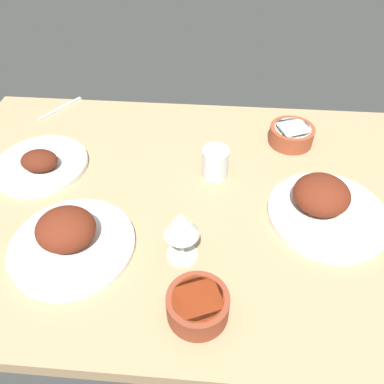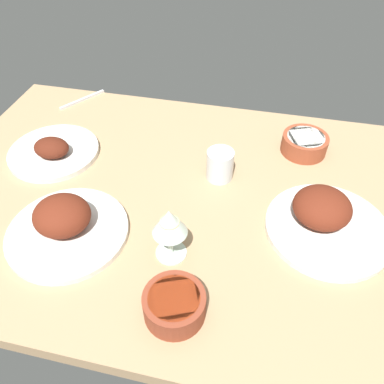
{
  "view_description": "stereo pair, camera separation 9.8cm",
  "coord_description": "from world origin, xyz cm",
  "px_view_note": "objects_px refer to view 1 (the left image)",
  "views": [
    {
      "loc": [
        5.72,
        -69.93,
        74.31
      ],
      "look_at": [
        0.0,
        0.0,
        6.0
      ],
      "focal_mm": 35.94,
      "sensor_mm": 36.0,
      "label": 1
    },
    {
      "loc": [
        15.39,
        -68.45,
        74.31
      ],
      "look_at": [
        0.0,
        0.0,
        6.0
      ],
      "focal_mm": 35.94,
      "sensor_mm": 36.0,
      "label": 2
    }
  ],
  "objects_px": {
    "plate_center_main": "(41,164)",
    "bowl_sauce": "(198,305)",
    "fork_loose": "(60,109)",
    "bowl_cream": "(291,134)",
    "water_tumbler": "(215,163)",
    "plate_near_viewer": "(69,237)",
    "wine_glass": "(182,226)",
    "plate_far_side": "(324,204)"
  },
  "relations": [
    {
      "from": "bowl_cream",
      "to": "water_tumbler",
      "type": "relative_size",
      "value": 1.56
    },
    {
      "from": "wine_glass",
      "to": "bowl_cream",
      "type": "bearing_deg",
      "value": 57.54
    },
    {
      "from": "bowl_sauce",
      "to": "fork_loose",
      "type": "distance_m",
      "value": 0.87
    },
    {
      "from": "plate_far_side",
      "to": "bowl_sauce",
      "type": "relative_size",
      "value": 2.37
    },
    {
      "from": "plate_far_side",
      "to": "bowl_sauce",
      "type": "bearing_deg",
      "value": -134.39
    },
    {
      "from": "plate_near_viewer",
      "to": "water_tumbler",
      "type": "relative_size",
      "value": 3.37
    },
    {
      "from": "bowl_cream",
      "to": "water_tumbler",
      "type": "distance_m",
      "value": 0.28
    },
    {
      "from": "wine_glass",
      "to": "bowl_sauce",
      "type": "bearing_deg",
      "value": -72.33
    },
    {
      "from": "fork_loose",
      "to": "wine_glass",
      "type": "bearing_deg",
      "value": 73.43
    },
    {
      "from": "bowl_sauce",
      "to": "bowl_cream",
      "type": "relative_size",
      "value": 0.94
    },
    {
      "from": "water_tumbler",
      "to": "fork_loose",
      "type": "distance_m",
      "value": 0.6
    },
    {
      "from": "plate_near_viewer",
      "to": "bowl_cream",
      "type": "xyz_separation_m",
      "value": [
        0.54,
        0.44,
        -0.0
      ]
    },
    {
      "from": "bowl_cream",
      "to": "fork_loose",
      "type": "relative_size",
      "value": 0.76
    },
    {
      "from": "wine_glass",
      "to": "plate_center_main",
      "type": "bearing_deg",
      "value": 147.86
    },
    {
      "from": "bowl_sauce",
      "to": "fork_loose",
      "type": "bearing_deg",
      "value": 126.12
    },
    {
      "from": "fork_loose",
      "to": "water_tumbler",
      "type": "bearing_deg",
      "value": 95.42
    },
    {
      "from": "plate_far_side",
      "to": "water_tumbler",
      "type": "bearing_deg",
      "value": 155.45
    },
    {
      "from": "plate_far_side",
      "to": "wine_glass",
      "type": "height_order",
      "value": "wine_glass"
    },
    {
      "from": "plate_near_viewer",
      "to": "water_tumbler",
      "type": "xyz_separation_m",
      "value": [
        0.32,
        0.27,
        0.01
      ]
    },
    {
      "from": "bowl_sauce",
      "to": "wine_glass",
      "type": "distance_m",
      "value": 0.16
    },
    {
      "from": "plate_center_main",
      "to": "plate_near_viewer",
      "type": "bearing_deg",
      "value": -57.31
    },
    {
      "from": "bowl_cream",
      "to": "bowl_sauce",
      "type": "bearing_deg",
      "value": -112.26
    },
    {
      "from": "plate_center_main",
      "to": "fork_loose",
      "type": "xyz_separation_m",
      "value": [
        -0.05,
        0.3,
        -0.01
      ]
    },
    {
      "from": "plate_center_main",
      "to": "wine_glass",
      "type": "bearing_deg",
      "value": -32.14
    },
    {
      "from": "plate_center_main",
      "to": "wine_glass",
      "type": "xyz_separation_m",
      "value": [
        0.42,
        -0.26,
        0.08
      ]
    },
    {
      "from": "plate_center_main",
      "to": "bowl_sauce",
      "type": "relative_size",
      "value": 2.1
    },
    {
      "from": "bowl_cream",
      "to": "water_tumbler",
      "type": "height_order",
      "value": "water_tumbler"
    },
    {
      "from": "plate_far_side",
      "to": "fork_loose",
      "type": "relative_size",
      "value": 1.68
    },
    {
      "from": "bowl_cream",
      "to": "wine_glass",
      "type": "xyz_separation_m",
      "value": [
        -0.28,
        -0.44,
        0.07
      ]
    },
    {
      "from": "bowl_cream",
      "to": "fork_loose",
      "type": "height_order",
      "value": "bowl_cream"
    },
    {
      "from": "plate_far_side",
      "to": "bowl_cream",
      "type": "xyz_separation_m",
      "value": [
        -0.05,
        0.29,
        -0.0
      ]
    },
    {
      "from": "plate_far_side",
      "to": "plate_center_main",
      "type": "height_order",
      "value": "plate_far_side"
    },
    {
      "from": "bowl_cream",
      "to": "fork_loose",
      "type": "distance_m",
      "value": 0.76
    },
    {
      "from": "bowl_sauce",
      "to": "bowl_cream",
      "type": "distance_m",
      "value": 0.63
    },
    {
      "from": "bowl_cream",
      "to": "water_tumbler",
      "type": "bearing_deg",
      "value": -143.28
    },
    {
      "from": "plate_center_main",
      "to": "water_tumbler",
      "type": "relative_size",
      "value": 3.07
    },
    {
      "from": "fork_loose",
      "to": "plate_near_viewer",
      "type": "bearing_deg",
      "value": 54.67
    },
    {
      "from": "plate_center_main",
      "to": "bowl_sauce",
      "type": "height_order",
      "value": "plate_center_main"
    },
    {
      "from": "water_tumbler",
      "to": "plate_near_viewer",
      "type": "bearing_deg",
      "value": -139.11
    },
    {
      "from": "water_tumbler",
      "to": "bowl_sauce",
      "type": "bearing_deg",
      "value": -92.4
    },
    {
      "from": "plate_center_main",
      "to": "bowl_cream",
      "type": "bearing_deg",
      "value": 14.28
    },
    {
      "from": "bowl_cream",
      "to": "wine_glass",
      "type": "distance_m",
      "value": 0.53
    }
  ]
}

